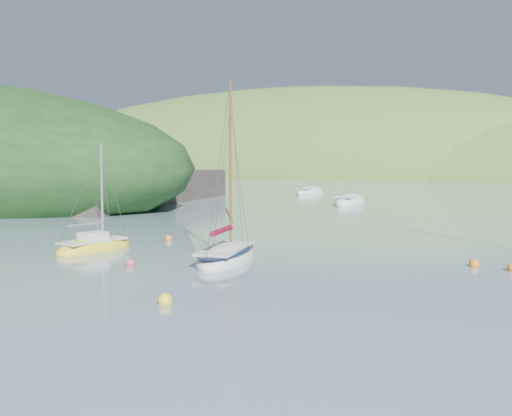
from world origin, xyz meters
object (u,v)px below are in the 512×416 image
at_px(sailboat_yellow, 95,248).
at_px(distant_sloop_a, 350,202).
at_px(distant_sloop_c, 310,193).
at_px(daysailer_white, 226,257).

height_order(sailboat_yellow, distant_sloop_a, distant_sloop_a).
relative_size(distant_sloop_a, distant_sloop_c, 1.02).
height_order(daysailer_white, sailboat_yellow, daysailer_white).
height_order(daysailer_white, distant_sloop_c, distant_sloop_c).
bearing_deg(daysailer_white, distant_sloop_c, 94.75).
bearing_deg(sailboat_yellow, daysailer_white, 11.24).
distance_m(sailboat_yellow, distant_sloop_c, 54.07).
bearing_deg(sailboat_yellow, distant_sloop_c, 107.66).
xyz_separation_m(daysailer_white, sailboat_yellow, (-7.72, -0.16, -0.05)).
height_order(distant_sloop_a, distant_sloop_c, distant_sloop_a).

